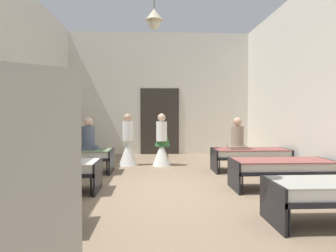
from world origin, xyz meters
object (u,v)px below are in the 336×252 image
at_px(nurse_mid_aisle, 128,147).
at_px(patient_seated_primary, 237,137).
at_px(bed_left_row_1, 47,169).
at_px(bed_right_row_1, 281,167).
at_px(bed_left_row_2, 74,155).
at_px(bed_right_row_2, 250,154).
at_px(potted_plant, 162,139).
at_px(nurse_near_aisle, 162,147).
at_px(patient_seated_secondary, 88,138).

bearing_deg(nurse_mid_aisle, patient_seated_primary, -86.97).
xyz_separation_m(bed_left_row_1, bed_right_row_1, (4.44, 0.00, 0.00)).
relative_size(bed_left_row_2, bed_right_row_2, 1.00).
bearing_deg(bed_right_row_1, potted_plant, 126.47).
height_order(bed_right_row_1, nurse_near_aisle, nurse_near_aisle).
height_order(bed_right_row_1, patient_seated_secondary, patient_seated_secondary).
height_order(bed_left_row_1, patient_seated_secondary, patient_seated_secondary).
xyz_separation_m(bed_left_row_1, bed_right_row_2, (4.44, 1.90, 0.00)).
distance_m(bed_left_row_1, bed_right_row_2, 4.83).
bearing_deg(patient_seated_secondary, potted_plant, 28.03).
bearing_deg(potted_plant, nurse_near_aisle, -102.89).
xyz_separation_m(bed_left_row_2, patient_seated_secondary, (0.35, 0.07, 0.43)).
bearing_deg(bed_left_row_2, nurse_near_aisle, 23.36).
relative_size(bed_right_row_2, nurse_near_aisle, 1.28).
distance_m(bed_right_row_1, nurse_near_aisle, 3.62).
relative_size(bed_right_row_1, nurse_mid_aisle, 1.28).
bearing_deg(nurse_near_aisle, patient_seated_secondary, 8.43).
distance_m(nurse_mid_aisle, potted_plant, 1.01).
distance_m(bed_right_row_1, potted_plant, 3.71).
bearing_deg(potted_plant, bed_left_row_2, -154.31).
bearing_deg(nurse_mid_aisle, bed_right_row_1, -108.41).
bearing_deg(patient_seated_secondary, bed_right_row_1, -25.76).
height_order(bed_left_row_1, potted_plant, potted_plant).
bearing_deg(patient_seated_secondary, bed_left_row_2, -168.41).
height_order(bed_right_row_2, nurse_near_aisle, nurse_near_aisle).
height_order(bed_left_row_2, patient_seated_primary, patient_seated_primary).
height_order(bed_left_row_1, bed_right_row_2, same).
bearing_deg(bed_left_row_1, potted_plant, 53.07).
bearing_deg(nurse_mid_aisle, nurse_near_aisle, -72.92).
xyz_separation_m(patient_seated_primary, potted_plant, (-1.85, 1.12, -0.13)).
relative_size(patient_seated_secondary, potted_plant, 0.64).
bearing_deg(bed_right_row_2, bed_right_row_1, -90.00).
xyz_separation_m(nurse_mid_aisle, patient_seated_primary, (2.83, -1.13, 0.34)).
bearing_deg(potted_plant, patient_seated_secondary, -151.97).
bearing_deg(potted_plant, bed_right_row_1, -53.53).
relative_size(bed_right_row_2, nurse_mid_aisle, 1.28).
relative_size(bed_right_row_1, patient_seated_primary, 2.38).
xyz_separation_m(patient_seated_secondary, potted_plant, (1.89, 1.00, -0.13)).
height_order(nurse_near_aisle, patient_seated_secondary, nurse_near_aisle).
height_order(patient_seated_primary, potted_plant, patient_seated_primary).
distance_m(bed_right_row_1, bed_left_row_2, 4.83).
bearing_deg(bed_left_row_2, nurse_mid_aisle, 40.80).
height_order(nurse_mid_aisle, patient_seated_primary, nurse_mid_aisle).
relative_size(bed_right_row_1, patient_seated_secondary, 2.38).
distance_m(patient_seated_primary, potted_plant, 2.17).
bearing_deg(nurse_near_aisle, bed_left_row_2, 6.40).
xyz_separation_m(bed_right_row_2, patient_seated_primary, (-0.35, -0.05, 0.43)).
height_order(bed_right_row_1, bed_right_row_2, same).
bearing_deg(bed_right_row_1, bed_right_row_2, 90.00).
xyz_separation_m(nurse_mid_aisle, patient_seated_secondary, (-0.90, -1.01, 0.34)).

